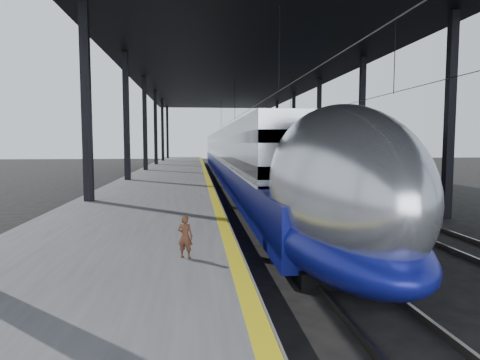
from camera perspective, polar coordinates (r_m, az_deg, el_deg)
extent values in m
plane|color=black|center=(13.30, 0.65, -9.61)|extent=(160.00, 160.00, 0.00)
cube|color=#4C4C4F|center=(32.97, -9.44, -0.05)|extent=(6.00, 80.00, 1.00)
cube|color=gold|center=(32.88, -4.57, 0.87)|extent=(0.30, 80.00, 0.01)
cube|color=slate|center=(33.06, -1.13, -0.70)|extent=(0.08, 80.00, 0.16)
cube|color=slate|center=(33.21, 1.35, -0.68)|extent=(0.08, 80.00, 0.16)
cube|color=slate|center=(33.85, 7.33, -0.61)|extent=(0.08, 80.00, 0.16)
cube|color=slate|center=(34.21, 9.68, -0.58)|extent=(0.08, 80.00, 0.16)
cube|color=black|center=(18.34, -19.77, 8.29)|extent=(0.35, 0.35, 9.00)
cube|color=black|center=(20.99, 26.18, 7.61)|extent=(0.35, 0.35, 9.00)
cube|color=black|center=(28.14, -14.89, 7.15)|extent=(0.35, 0.35, 9.00)
cube|color=black|center=(29.94, 15.90, 6.99)|extent=(0.35, 0.35, 9.00)
cube|color=black|center=(38.05, -12.55, 6.59)|extent=(0.35, 0.35, 9.00)
cube|color=black|center=(39.39, 10.46, 6.56)|extent=(0.35, 0.35, 9.00)
cube|color=black|center=(47.99, -11.18, 6.25)|extent=(0.35, 0.35, 9.00)
cube|color=black|center=(49.07, 7.15, 6.28)|extent=(0.35, 0.35, 9.00)
cube|color=black|center=(57.96, -10.28, 6.03)|extent=(0.35, 0.35, 9.00)
cube|color=black|center=(58.85, 4.93, 6.07)|extent=(0.35, 0.35, 9.00)
cube|color=black|center=(67.93, -9.65, 5.87)|extent=(0.35, 0.35, 9.00)
cube|color=black|center=(68.69, 3.35, 5.92)|extent=(0.35, 0.35, 9.00)
cube|color=black|center=(33.48, -0.06, 15.12)|extent=(18.00, 75.00, 0.45)
cylinder|color=slate|center=(33.04, 0.11, 8.71)|extent=(0.03, 74.00, 0.03)
cylinder|color=slate|center=(33.93, 8.63, 8.55)|extent=(0.03, 74.00, 0.03)
cube|color=#ABADB2|center=(42.11, -1.21, 3.64)|extent=(2.99, 57.00, 4.13)
cube|color=navy|center=(40.67, -1.03, 1.78)|extent=(3.08, 62.00, 1.60)
cube|color=silver|center=(42.12, -1.21, 3.01)|extent=(3.10, 57.00, 0.10)
cube|color=black|center=(42.10, -1.21, 5.26)|extent=(3.03, 57.00, 0.43)
cube|color=black|center=(42.11, -1.21, 3.64)|extent=(3.03, 57.00, 0.43)
ellipsoid|color=#ABADB2|center=(11.08, 12.41, -0.99)|extent=(2.99, 8.40, 4.13)
ellipsoid|color=navy|center=(11.26, 12.29, -7.01)|extent=(3.08, 8.40, 1.75)
ellipsoid|color=black|center=(8.60, 17.97, 2.72)|extent=(1.55, 2.20, 0.93)
cube|color=black|center=(11.46, 12.21, -11.08)|extent=(2.27, 2.60, 0.40)
cube|color=black|center=(32.79, 0.17, -0.54)|extent=(2.27, 2.60, 0.40)
cube|color=navy|center=(32.24, 9.32, 2.72)|extent=(2.96, 18.00, 4.02)
cube|color=#999CA1|center=(24.25, 14.54, 1.90)|extent=(3.02, 1.20, 4.08)
cube|color=black|center=(23.64, 15.12, 4.00)|extent=(1.80, 0.06, 0.90)
cube|color=#A50C25|center=(23.70, 15.04, 0.67)|extent=(1.27, 0.06, 0.58)
cube|color=#999CA1|center=(50.81, 3.67, 3.57)|extent=(2.96, 18.00, 4.02)
cube|color=#999CA1|center=(69.61, 1.05, 3.96)|extent=(2.96, 18.00, 4.02)
cube|color=black|center=(26.66, 12.65, -1.97)|extent=(2.33, 2.40, 0.36)
cube|color=black|center=(47.94, 4.25, 1.17)|extent=(2.33, 2.40, 0.36)
imported|color=#4C2A19|center=(8.86, -7.32, -7.49)|extent=(0.38, 0.31, 0.88)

